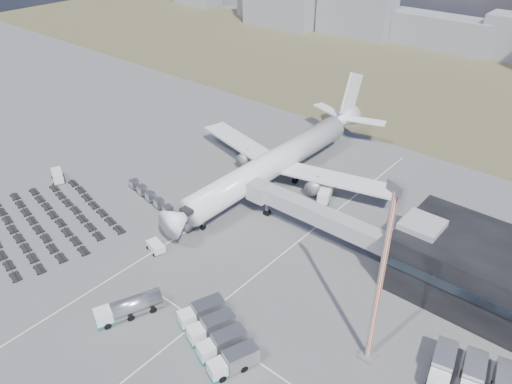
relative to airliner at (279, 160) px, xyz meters
The scene contains 16 objects.
ground 32.81m from the airliner, 90.00° to the right, with size 420.00×420.00×0.00m, color #565659.
grass_strip 77.80m from the airliner, 90.00° to the left, with size 420.00×90.00×0.01m, color brown.
lane_markings 31.41m from the airliner, 71.60° to the right, with size 47.12×110.00×0.01m.
terminal 48.51m from the airliner, ahead, with size 30.40×16.40×11.00m.
jet_bridge 19.89m from the airliner, 36.93° to the right, with size 30.30×3.80×7.05m.
airliner is the anchor object (origin of this frame).
skyline 117.91m from the airliner, 96.56° to the left, with size 317.47×27.41×24.11m.
fuel_tanker 46.85m from the airliner, 81.23° to the right, with size 6.12×10.29×3.26m.
pushback_tug 33.70m from the airliner, 93.17° to the right, with size 3.66×2.06×1.61m, color white.
utility_van 48.64m from the airliner, 140.08° to the right, with size 4.55×2.06×2.41m, color white.
catering_truck 12.70m from the airliner, ahead, with size 4.16×6.14×2.61m.
service_trucks_near 46.69m from the airliner, 63.23° to the right, with size 14.37×11.03×2.83m.
service_trucks_far 57.44m from the airliner, 26.64° to the right, with size 11.65×9.75×3.11m.
uld_row 27.04m from the airliner, 116.78° to the right, with size 22.56×5.31×1.75m.
baggage_dollies 48.80m from the airliner, 121.03° to the right, with size 31.35×25.58×0.66m.
floodlight_mast 49.66m from the airliner, 37.79° to the right, with size 2.65×2.16×28.03m.
Camera 1 is at (56.69, -43.16, 55.90)m, focal length 35.00 mm.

